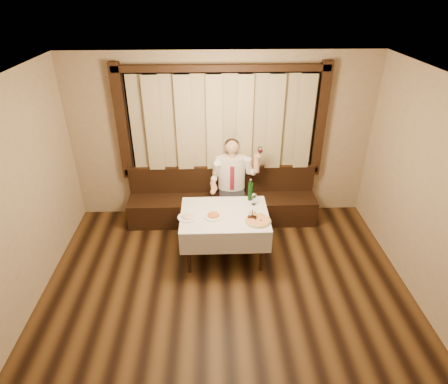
{
  "coord_description": "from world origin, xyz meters",
  "views": [
    {
      "loc": [
        -0.16,
        -2.84,
        3.7
      ],
      "look_at": [
        0.0,
        1.9,
        1.0
      ],
      "focal_mm": 30.0,
      "sensor_mm": 36.0,
      "label": 1
    }
  ],
  "objects_px": {
    "pizza": "(258,221)",
    "pasta_red": "(213,214)",
    "pasta_cream": "(187,215)",
    "cruet_caddy": "(252,216)",
    "banquette": "(222,203)",
    "green_bottle": "(250,191)",
    "seated_man": "(232,177)",
    "dining_table": "(224,219)"
  },
  "relations": [
    {
      "from": "pasta_cream",
      "to": "seated_man",
      "type": "relative_size",
      "value": 0.19
    },
    {
      "from": "cruet_caddy",
      "to": "banquette",
      "type": "bearing_deg",
      "value": 114.56
    },
    {
      "from": "pasta_red",
      "to": "cruet_caddy",
      "type": "relative_size",
      "value": 2.16
    },
    {
      "from": "pizza",
      "to": "pasta_red",
      "type": "height_order",
      "value": "pasta_red"
    },
    {
      "from": "dining_table",
      "to": "pizza",
      "type": "height_order",
      "value": "pizza"
    },
    {
      "from": "pasta_cream",
      "to": "cruet_caddy",
      "type": "bearing_deg",
      "value": -3.37
    },
    {
      "from": "pasta_red",
      "to": "cruet_caddy",
      "type": "height_order",
      "value": "cruet_caddy"
    },
    {
      "from": "pasta_red",
      "to": "banquette",
      "type": "bearing_deg",
      "value": 81.67
    },
    {
      "from": "cruet_caddy",
      "to": "green_bottle",
      "type": "bearing_deg",
      "value": 94.08
    },
    {
      "from": "banquette",
      "to": "cruet_caddy",
      "type": "bearing_deg",
      "value": -71.72
    },
    {
      "from": "banquette",
      "to": "cruet_caddy",
      "type": "relative_size",
      "value": 24.15
    },
    {
      "from": "dining_table",
      "to": "green_bottle",
      "type": "height_order",
      "value": "green_bottle"
    },
    {
      "from": "pasta_cream",
      "to": "seated_man",
      "type": "height_order",
      "value": "seated_man"
    },
    {
      "from": "banquette",
      "to": "seated_man",
      "type": "bearing_deg",
      "value": -29.09
    },
    {
      "from": "dining_table",
      "to": "pizza",
      "type": "bearing_deg",
      "value": -25.95
    },
    {
      "from": "pasta_cream",
      "to": "green_bottle",
      "type": "distance_m",
      "value": 1.06
    },
    {
      "from": "green_bottle",
      "to": "pizza",
      "type": "bearing_deg",
      "value": -85.2
    },
    {
      "from": "green_bottle",
      "to": "seated_man",
      "type": "relative_size",
      "value": 0.24
    },
    {
      "from": "green_bottle",
      "to": "cruet_caddy",
      "type": "xyz_separation_m",
      "value": [
        -0.02,
        -0.53,
        -0.1
      ]
    },
    {
      "from": "pasta_cream",
      "to": "green_bottle",
      "type": "xyz_separation_m",
      "value": [
        0.94,
        0.47,
        0.11
      ]
    },
    {
      "from": "pasta_red",
      "to": "green_bottle",
      "type": "relative_size",
      "value": 0.82
    },
    {
      "from": "green_bottle",
      "to": "cruet_caddy",
      "type": "distance_m",
      "value": 0.54
    },
    {
      "from": "pasta_red",
      "to": "cruet_caddy",
      "type": "distance_m",
      "value": 0.55
    },
    {
      "from": "pasta_cream",
      "to": "green_bottle",
      "type": "relative_size",
      "value": 0.79
    },
    {
      "from": "banquette",
      "to": "dining_table",
      "type": "distance_m",
      "value": 1.08
    },
    {
      "from": "pizza",
      "to": "pasta_cream",
      "type": "relative_size",
      "value": 1.35
    },
    {
      "from": "pizza",
      "to": "pasta_red",
      "type": "distance_m",
      "value": 0.64
    },
    {
      "from": "pasta_red",
      "to": "green_bottle",
      "type": "height_order",
      "value": "green_bottle"
    },
    {
      "from": "banquette",
      "to": "pasta_red",
      "type": "bearing_deg",
      "value": -98.33
    },
    {
      "from": "banquette",
      "to": "green_bottle",
      "type": "relative_size",
      "value": 9.12
    },
    {
      "from": "pizza",
      "to": "pasta_cream",
      "type": "distance_m",
      "value": 1.0
    },
    {
      "from": "banquette",
      "to": "pasta_red",
      "type": "height_order",
      "value": "banquette"
    },
    {
      "from": "pasta_red",
      "to": "pasta_cream",
      "type": "bearing_deg",
      "value": -176.13
    },
    {
      "from": "pasta_red",
      "to": "pasta_cream",
      "type": "xyz_separation_m",
      "value": [
        -0.37,
        -0.03,
        -0.0
      ]
    },
    {
      "from": "cruet_caddy",
      "to": "pizza",
      "type": "bearing_deg",
      "value": -40.15
    },
    {
      "from": "pizza",
      "to": "green_bottle",
      "type": "height_order",
      "value": "green_bottle"
    },
    {
      "from": "dining_table",
      "to": "cruet_caddy",
      "type": "relative_size",
      "value": 9.58
    },
    {
      "from": "pizza",
      "to": "pasta_cream",
      "type": "xyz_separation_m",
      "value": [
        -0.99,
        0.13,
        0.02
      ]
    },
    {
      "from": "seated_man",
      "to": "banquette",
      "type": "bearing_deg",
      "value": 150.91
    },
    {
      "from": "pasta_cream",
      "to": "cruet_caddy",
      "type": "relative_size",
      "value": 2.1
    },
    {
      "from": "green_bottle",
      "to": "pasta_red",
      "type": "bearing_deg",
      "value": -141.7
    },
    {
      "from": "green_bottle",
      "to": "cruet_caddy",
      "type": "height_order",
      "value": "green_bottle"
    }
  ]
}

